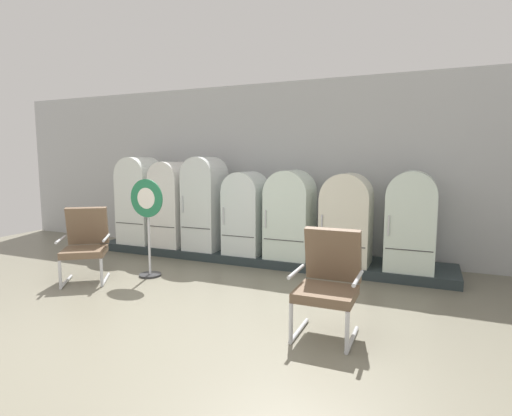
{
  "coord_description": "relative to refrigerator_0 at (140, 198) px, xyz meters",
  "views": [
    {
      "loc": [
        2.58,
        -3.12,
        1.7
      ],
      "look_at": [
        0.05,
        2.75,
        0.92
      ],
      "focal_mm": 28.34,
      "sensor_mm": 36.0,
      "label": 1
    }
  ],
  "objects": [
    {
      "name": "armchair_right",
      "position": [
        4.09,
        -2.25,
        -0.44
      ],
      "size": [
        0.63,
        0.66,
        1.02
      ],
      "color": "silver",
      "rests_on": "ground"
    },
    {
      "name": "ground",
      "position": [
        2.37,
        -2.9,
        -1.01
      ],
      "size": [
        12.0,
        10.0,
        0.05
      ],
      "primitive_type": "cube",
      "color": "#706C5B"
    },
    {
      "name": "display_plinth",
      "position": [
        2.37,
        0.12,
        -0.92
      ],
      "size": [
        6.09,
        0.95,
        0.14
      ],
      "primitive_type": "cube",
      "color": "#263033",
      "rests_on": "ground"
    },
    {
      "name": "refrigerator_5",
      "position": [
        3.84,
        -0.02,
        -0.14
      ],
      "size": [
        0.71,
        0.61,
        1.35
      ],
      "color": "silver",
      "rests_on": "display_plinth"
    },
    {
      "name": "refrigerator_1",
      "position": [
        0.7,
        0.03,
        -0.04
      ],
      "size": [
        0.58,
        0.72,
        1.51
      ],
      "color": "white",
      "rests_on": "display_plinth"
    },
    {
      "name": "refrigerator_0",
      "position": [
        0.0,
        0.0,
        0.0
      ],
      "size": [
        0.65,
        0.65,
        1.59
      ],
      "color": "white",
      "rests_on": "display_plinth"
    },
    {
      "name": "armchair_left",
      "position": [
        0.56,
        -1.86,
        -0.44
      ],
      "size": [
        0.83,
        0.86,
        1.02
      ],
      "color": "silver",
      "rests_on": "ground"
    },
    {
      "name": "refrigerator_4",
      "position": [
        2.95,
        0.0,
        -0.12
      ],
      "size": [
        0.69,
        0.66,
        1.39
      ],
      "color": "silver",
      "rests_on": "display_plinth"
    },
    {
      "name": "refrigerator_6",
      "position": [
        4.74,
        0.02,
        -0.11
      ],
      "size": [
        0.66,
        0.7,
        1.4
      ],
      "color": "silver",
      "rests_on": "display_plinth"
    },
    {
      "name": "refrigerator_2",
      "position": [
        1.39,
        0.01,
        0.0
      ],
      "size": [
        0.6,
        0.67,
        1.6
      ],
      "color": "silver",
      "rests_on": "display_plinth"
    },
    {
      "name": "sign_stand",
      "position": [
        1.26,
        -1.38,
        -0.23
      ],
      "size": [
        0.55,
        0.32,
        1.42
      ],
      "color": "#2D2D30",
      "rests_on": "ground"
    },
    {
      "name": "refrigerator_3",
      "position": [
        2.18,
        -0.0,
        -0.13
      ],
      "size": [
        0.62,
        0.64,
        1.35
      ],
      "color": "silver",
      "rests_on": "display_plinth"
    },
    {
      "name": "back_wall",
      "position": [
        2.37,
        0.76,
        0.54
      ],
      "size": [
        11.76,
        0.12,
        3.02
      ],
      "color": "#B7BABB",
      "rests_on": "ground"
    }
  ]
}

